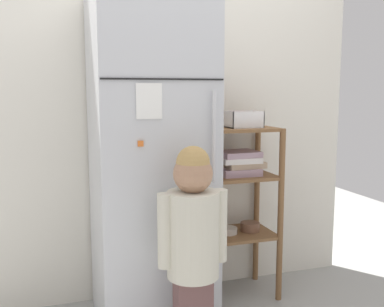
# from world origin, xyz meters

# --- Properties ---
(kitchen_wall_back) EXTENTS (2.60, 0.03, 2.28)m
(kitchen_wall_back) POSITION_xyz_m (0.00, 0.35, 1.14)
(kitchen_wall_back) COLOR silver
(kitchen_wall_back) RESTS_ON ground
(refrigerator) EXTENTS (0.60, 0.64, 1.78)m
(refrigerator) POSITION_xyz_m (-0.12, 0.02, 0.89)
(refrigerator) COLOR silver
(refrigerator) RESTS_ON ground
(child_standing) EXTENTS (0.33, 0.24, 1.03)m
(child_standing) POSITION_xyz_m (-0.03, -0.45, 0.62)
(child_standing) COLOR brown
(child_standing) RESTS_ON ground
(pantry_shelf_unit) EXTENTS (0.43, 0.35, 1.05)m
(pantry_shelf_unit) POSITION_xyz_m (0.46, 0.14, 0.69)
(pantry_shelf_unit) COLOR brown
(pantry_shelf_unit) RESTS_ON ground
(fruit_bin) EXTENTS (0.20, 0.15, 0.10)m
(fruit_bin) POSITION_xyz_m (0.48, 0.13, 1.09)
(fruit_bin) COLOR white
(fruit_bin) RESTS_ON pantry_shelf_unit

